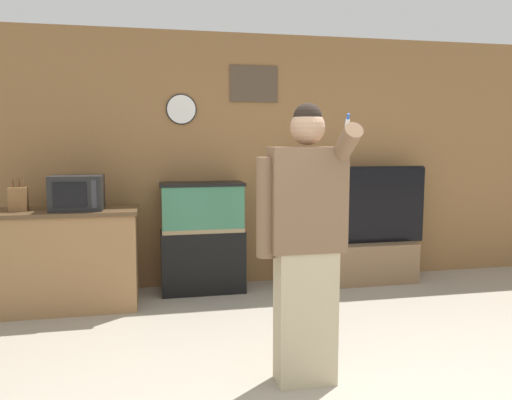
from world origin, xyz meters
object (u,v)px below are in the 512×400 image
object	(u,v)px
counter_island	(68,259)
person_standing	(305,241)
knife_block	(18,199)
tv_on_stand	(353,249)
microwave	(77,193)
aquarium_on_stand	(203,237)

from	to	relation	value
counter_island	person_standing	bearing A→B (deg)	-46.98
knife_block	tv_on_stand	world-z (taller)	tv_on_stand
knife_block	tv_on_stand	xyz separation A→B (m)	(3.22, 0.27, -0.64)
person_standing	microwave	bearing A→B (deg)	131.78
aquarium_on_stand	person_standing	world-z (taller)	person_standing
knife_block	person_standing	distance (m)	2.71
knife_block	tv_on_stand	size ratio (longest dim) A/B	0.19
knife_block	person_standing	bearing A→B (deg)	-40.82
counter_island	aquarium_on_stand	world-z (taller)	aquarium_on_stand
counter_island	person_standing	world-z (taller)	person_standing
counter_island	person_standing	size ratio (longest dim) A/B	0.72
counter_island	aquarium_on_stand	xyz separation A→B (m)	(1.24, 0.26, 0.10)
microwave	knife_block	size ratio (longest dim) A/B	1.45
microwave	counter_island	bearing A→B (deg)	158.54
microwave	person_standing	bearing A→B (deg)	-48.22
microwave	aquarium_on_stand	distance (m)	1.27
counter_island	tv_on_stand	size ratio (longest dim) A/B	0.77
aquarium_on_stand	person_standing	bearing A→B (deg)	-78.21
counter_island	person_standing	distance (m)	2.48
tv_on_stand	counter_island	bearing A→B (deg)	-174.92
counter_island	aquarium_on_stand	size ratio (longest dim) A/B	1.13
person_standing	counter_island	bearing A→B (deg)	133.02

